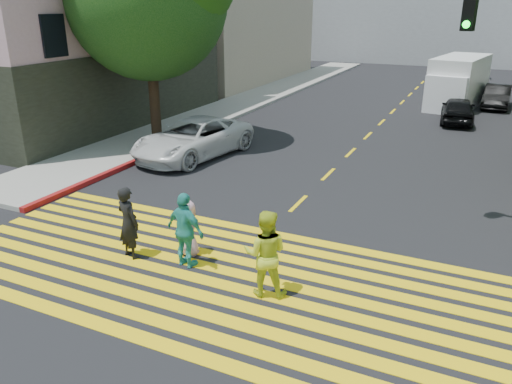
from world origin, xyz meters
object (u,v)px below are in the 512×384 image
Objects in this scene: pedestrian_man at (128,223)px; dark_car_near at (458,110)px; pedestrian_child at (189,228)px; dark_car_parked at (497,96)px; pedestrian_extra at (186,230)px; white_van at (457,83)px; white_sedan at (193,138)px; pedestrian_woman at (266,254)px; silver_car at (470,83)px.

dark_car_near is at bearing -90.64° from pedestrian_man.
dark_car_parked is at bearing -103.62° from pedestrian_child.
pedestrian_child is at bearing -51.92° from pedestrian_extra.
pedestrian_extra is 22.87m from white_van.
white_van is (5.38, 22.71, 0.45)m from pedestrian_man.
white_sedan is 18.91m from dark_car_parked.
pedestrian_woman is 10.17m from white_sedan.
pedestrian_extra is at bearing -102.15° from dark_car_parked.
white_van reaches higher than silver_car.
dark_car_near is 0.62× the size of white_van.
pedestrian_child is 23.55m from dark_car_parked.
white_sedan is at bearing 45.55° from dark_car_near.
pedestrian_man reaches higher than dark_car_parked.
white_sedan is 1.07× the size of silver_car.
dark_car_near is at bearing -75.28° from white_van.
dark_car_near reaches higher than dark_car_parked.
pedestrian_woman is at bearing -177.00° from pedestrian_extra.
pedestrian_woman is 0.48× the size of dark_car_near.
pedestrian_child is at bearing -133.14° from pedestrian_man.
white_van is at bearing -89.09° from dark_car_near.
pedestrian_extra is 0.45× the size of dark_car_parked.
pedestrian_extra is at bearing -49.76° from white_sedan.
pedestrian_man is 3.52m from pedestrian_woman.
silver_car is at bearing -87.29° from pedestrian_extra.
dark_car_parked is (10.54, 15.69, -0.09)m from white_sedan.
white_van is (-2.17, -0.66, 0.68)m from dark_car_parked.
dark_car_parked is at bearing -90.89° from pedestrian_man.
pedestrian_child is at bearing 70.54° from silver_car.
silver_car is (0.05, 9.59, 0.06)m from dark_car_near.
pedestrian_man is at bearing -59.04° from white_sedan.
dark_car_near is at bearing 80.01° from silver_car.
white_sedan is 0.85× the size of white_van.
dark_car_parked is at bearing -92.97° from pedestrian_extra.
pedestrian_extra is (1.43, 0.18, 0.01)m from pedestrian_man.
dark_car_parked is at bearing -113.55° from dark_car_near.
pedestrian_woman is 2.49m from pedestrian_child.
pedestrian_woman is 18.56m from dark_car_near.
white_van is (-0.44, 4.43, 0.68)m from dark_car_near.
silver_car is at bearing -84.87° from pedestrian_man.
silver_car reaches higher than dark_car_near.
pedestrian_extra reaches higher than white_sedan.
dark_car_near is 5.37m from dark_car_parked.
pedestrian_man is at bearing -105.27° from dark_car_parked.
dark_car_near is at bearing -113.71° from pedestrian_woman.
pedestrian_man is 19.18m from dark_car_near.
pedestrian_man is 0.99× the size of pedestrian_extra.
pedestrian_extra is at bearing 71.63° from dark_car_near.
dark_car_parked is (4.03, 23.50, -0.28)m from pedestrian_woman.
pedestrian_child is at bearing -91.71° from white_van.
white_sedan reaches higher than silver_car.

